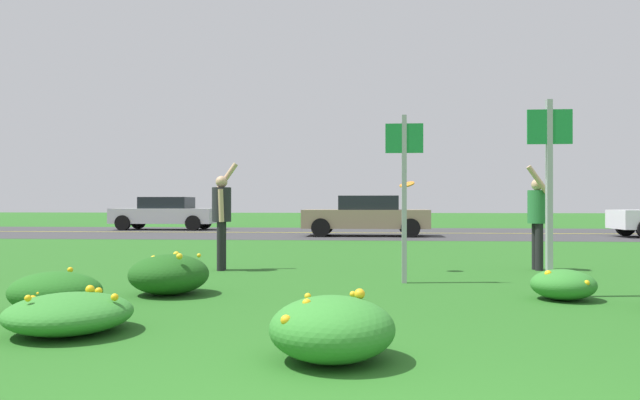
% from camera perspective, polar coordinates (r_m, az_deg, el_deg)
% --- Properties ---
extents(ground_plane, '(120.00, 120.00, 0.00)m').
position_cam_1_polar(ground_plane, '(13.82, 4.53, -5.23)').
color(ground_plane, '#26601E').
extents(highway_strip, '(120.00, 9.96, 0.01)m').
position_cam_1_polar(highway_strip, '(24.76, 4.64, -3.02)').
color(highway_strip, '#38383A').
rests_on(highway_strip, ground).
extents(highway_center_stripe, '(120.00, 0.16, 0.00)m').
position_cam_1_polar(highway_center_stripe, '(24.76, 4.64, -3.01)').
color(highway_center_stripe, yellow).
rests_on(highway_center_stripe, ground).
extents(daylily_clump_mid_left, '(1.02, 0.84, 0.46)m').
position_cam_1_polar(daylily_clump_mid_left, '(7.46, -23.04, -7.75)').
color(daylily_clump_mid_left, '#23661E').
rests_on(daylily_clump_mid_left, ground).
extents(daylily_clump_front_center, '(1.03, 1.09, 0.57)m').
position_cam_1_polar(daylily_clump_front_center, '(8.44, -13.64, -6.62)').
color(daylily_clump_front_center, '#1E5619').
rests_on(daylily_clump_front_center, ground).
extents(daylily_clump_mid_center, '(0.96, 1.02, 0.53)m').
position_cam_1_polar(daylily_clump_mid_center, '(4.82, 1.11, -11.67)').
color(daylily_clump_mid_center, '#337F2D').
rests_on(daylily_clump_mid_center, ground).
extents(daylily_clump_front_left, '(0.78, 0.78, 0.38)m').
position_cam_1_polar(daylily_clump_front_left, '(8.32, 21.35, -7.21)').
color(daylily_clump_front_left, '#337F2D').
rests_on(daylily_clump_front_left, ground).
extents(daylily_clump_near_camera, '(1.13, 1.21, 0.41)m').
position_cam_1_polar(daylily_clump_near_camera, '(6.27, -21.95, -9.58)').
color(daylily_clump_near_camera, '#337F2D').
rests_on(daylily_clump_near_camera, ground).
extents(sign_post_near_path, '(0.56, 0.10, 2.51)m').
position_cam_1_polar(sign_post_near_path, '(9.39, 7.71, 1.73)').
color(sign_post_near_path, '#93969B').
rests_on(sign_post_near_path, ground).
extents(sign_post_by_roadside, '(0.56, 0.10, 2.51)m').
position_cam_1_polar(sign_post_by_roadside, '(8.45, 20.23, 1.98)').
color(sign_post_by_roadside, '#93969B').
rests_on(sign_post_by_roadside, ground).
extents(person_thrower_dark_shirt, '(0.42, 0.51, 1.93)m').
position_cam_1_polar(person_thrower_dark_shirt, '(11.21, -8.97, -1.20)').
color(person_thrower_dark_shirt, '#232328').
rests_on(person_thrower_dark_shirt, ground).
extents(person_catcher_green_shirt, '(0.42, 0.51, 1.86)m').
position_cam_1_polar(person_catcher_green_shirt, '(11.75, 19.24, -1.30)').
color(person_catcher_green_shirt, '#287038').
rests_on(person_catcher_green_shirt, ground).
extents(frisbee_orange, '(0.28, 0.26, 0.16)m').
position_cam_1_polar(frisbee_orange, '(10.97, 7.96, 1.41)').
color(frisbee_orange, orange).
extents(car_tan_center_left, '(4.50, 2.00, 1.45)m').
position_cam_1_polar(car_tan_center_left, '(22.50, 4.26, -1.42)').
color(car_tan_center_left, '#937F60').
rests_on(car_tan_center_left, ground).
extents(car_silver_center_right, '(4.50, 2.00, 1.45)m').
position_cam_1_polar(car_silver_center_right, '(28.49, -13.97, -1.17)').
color(car_silver_center_right, '#B7BABF').
rests_on(car_silver_center_right, ground).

